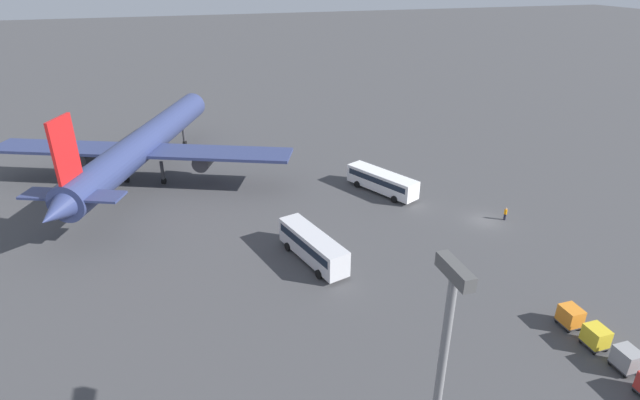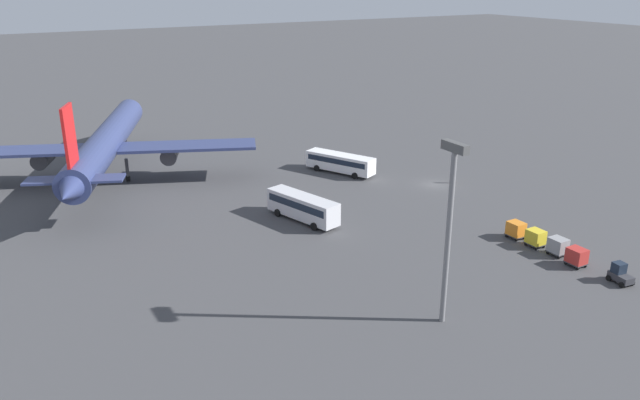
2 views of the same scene
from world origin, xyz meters
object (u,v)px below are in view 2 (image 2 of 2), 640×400
object	(u,v)px
baggage_tug	(620,274)
worker_person	(452,178)
cargo_cart_grey	(558,246)
airplane	(106,143)
cargo_cart_orange	(516,229)
cargo_cart_red	(577,256)
shuttle_bus_far	(303,206)
cargo_cart_yellow	(536,237)
shuttle_bus_near	(340,162)

from	to	relation	value
baggage_tug	worker_person	xyz separation A→B (m)	(33.41, -6.48, -0.07)
baggage_tug	cargo_cart_grey	distance (m)	7.70
airplane	cargo_cart_orange	bearing A→B (deg)	-119.42
cargo_cart_red	cargo_cart_orange	size ratio (longest dim) A/B	1.00
shuttle_bus_far	cargo_cart_red	xyz separation A→B (m)	(-26.43, -19.46, -0.80)
shuttle_bus_far	worker_person	xyz separation A→B (m)	(2.19, -26.71, -1.13)
cargo_cart_red	cargo_cart_yellow	distance (m)	5.81
shuttle_bus_near	cargo_cart_orange	size ratio (longest dim) A/B	5.59
worker_person	cargo_cart_red	bearing A→B (deg)	165.79
shuttle_bus_near	baggage_tug	world-z (taller)	shuttle_bus_near
airplane	cargo_cart_red	bearing A→B (deg)	-123.98
shuttle_bus_near	shuttle_bus_far	xyz separation A→B (m)	(-14.96, 14.76, 0.17)
cargo_cart_yellow	cargo_cart_orange	world-z (taller)	same
baggage_tug	cargo_cart_grey	world-z (taller)	baggage_tug
baggage_tug	cargo_cart_orange	xyz separation A→B (m)	(13.51, 0.79, 0.25)
shuttle_bus_near	cargo_cart_orange	distance (m)	33.01
airplane	shuttle_bus_far	bearing A→B (deg)	-126.63
shuttle_bus_far	baggage_tug	xyz separation A→B (m)	(-31.22, -20.23, -1.05)
shuttle_bus_near	worker_person	size ratio (longest dim) A/B	6.62
cargo_cart_red	baggage_tug	bearing A→B (deg)	-170.93
cargo_cart_red	cargo_cart_yellow	size ratio (longest dim) A/B	1.00
cargo_cart_grey	cargo_cart_yellow	world-z (taller)	same
airplane	cargo_cart_grey	bearing A→B (deg)	-122.23
airplane	baggage_tug	bearing A→B (deg)	-125.58
shuttle_bus_far	cargo_cart_orange	xyz separation A→B (m)	(-17.72, -19.44, -0.80)
cargo_cart_grey	cargo_cart_yellow	bearing A→B (deg)	6.96
shuttle_bus_far	cargo_cart_yellow	xyz separation A→B (m)	(-20.62, -19.57, -0.80)
shuttle_bus_far	cargo_cart_red	world-z (taller)	shuttle_bus_far
airplane	cargo_cart_grey	xyz separation A→B (m)	(-53.27, -37.74, -4.56)
cargo_cart_yellow	cargo_cart_orange	size ratio (longest dim) A/B	1.00
cargo_cart_red	cargo_cart_grey	distance (m)	2.94
airplane	cargo_cart_yellow	size ratio (longest dim) A/B	24.00
shuttle_bus_near	cargo_cart_grey	distance (m)	38.83
cargo_cart_red	cargo_cart_orange	xyz separation A→B (m)	(8.72, 0.03, 0.00)
airplane	cargo_cart_red	world-z (taller)	airplane
worker_person	cargo_cart_red	size ratio (longest dim) A/B	0.84
shuttle_bus_far	airplane	bearing A→B (deg)	15.08
cargo_cart_red	shuttle_bus_near	bearing A→B (deg)	6.48
shuttle_bus_far	cargo_cart_grey	world-z (taller)	shuttle_bus_far
cargo_cart_grey	cargo_cart_yellow	distance (m)	2.93
cargo_cart_grey	cargo_cart_yellow	size ratio (longest dim) A/B	1.00
shuttle_bus_near	shuttle_bus_far	size ratio (longest dim) A/B	1.03
shuttle_bus_near	baggage_tug	bearing A→B (deg)	160.77
baggage_tug	cargo_cart_yellow	distance (m)	10.62
cargo_cart_red	cargo_cart_yellow	xyz separation A→B (m)	(5.81, -0.11, 0.00)
cargo_cart_yellow	baggage_tug	bearing A→B (deg)	-176.45
cargo_cart_yellow	cargo_cart_grey	bearing A→B (deg)	-173.04
cargo_cart_grey	baggage_tug	bearing A→B (deg)	-177.74
shuttle_bus_far	cargo_cart_yellow	distance (m)	28.44
cargo_cart_grey	cargo_cart_orange	size ratio (longest dim) A/B	1.00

